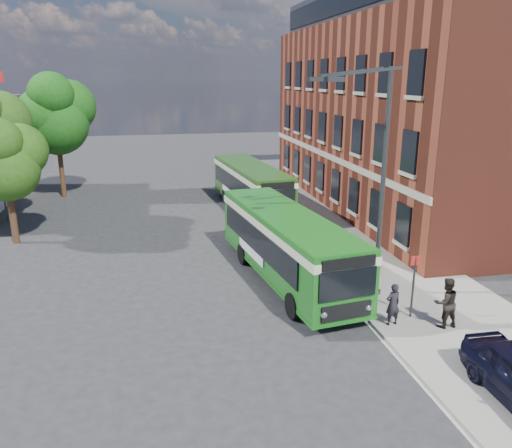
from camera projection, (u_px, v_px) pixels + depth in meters
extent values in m
plane|color=#272729|center=(241.00, 287.00, 21.27)|extent=(120.00, 120.00, 0.00)
cube|color=gray|center=(332.00, 224.00, 30.11)|extent=(6.00, 48.00, 0.15)
cube|color=beige|center=(283.00, 228.00, 29.54)|extent=(0.12, 48.00, 0.01)
cube|color=maroon|center=(414.00, 117.00, 33.54)|extent=(12.00, 26.00, 12.00)
cube|color=#B8B19B|center=(327.00, 156.00, 33.05)|extent=(0.12, 26.00, 0.35)
cube|color=#202328|center=(424.00, 3.00, 31.52)|extent=(10.80, 24.80, 2.20)
cube|color=black|center=(343.00, 0.00, 30.47)|extent=(0.08, 24.00, 1.40)
cylinder|color=#323537|center=(375.00, 293.00, 20.35)|extent=(0.44, 0.44, 0.30)
cylinder|color=#323537|center=(382.00, 189.00, 19.12)|extent=(0.18, 0.18, 9.00)
cube|color=#323537|center=(366.00, 72.00, 17.09)|extent=(2.58, 0.46, 0.37)
cube|color=#323537|center=(352.00, 72.00, 18.22)|extent=(2.58, 0.46, 0.37)
cube|color=#323537|center=(336.00, 79.00, 16.47)|extent=(0.55, 0.22, 0.16)
cube|color=#323537|center=(316.00, 79.00, 18.50)|extent=(0.55, 0.22, 0.16)
cylinder|color=#323537|center=(413.00, 289.00, 18.05)|extent=(0.08, 0.08, 2.50)
cube|color=red|center=(416.00, 261.00, 17.74)|extent=(0.35, 0.04, 0.35)
cube|color=#19651A|center=(286.00, 241.00, 21.59)|extent=(3.91, 10.83, 2.45)
cube|color=#19651A|center=(286.00, 269.00, 21.96)|extent=(3.96, 10.88, 0.14)
cube|color=black|center=(256.00, 240.00, 21.42)|extent=(1.27, 8.72, 1.10)
cube|color=black|center=(310.00, 234.00, 22.24)|extent=(1.27, 8.72, 1.10)
cube|color=beige|center=(287.00, 223.00, 21.36)|extent=(3.98, 10.90, 0.32)
cube|color=#19651A|center=(287.00, 215.00, 21.26)|extent=(3.80, 10.72, 0.12)
cube|color=black|center=(348.00, 284.00, 16.73)|extent=(2.14, 0.37, 1.05)
cube|color=black|center=(349.00, 263.00, 16.51)|extent=(1.99, 0.35, 0.38)
cube|color=black|center=(346.00, 311.00, 17.00)|extent=(1.89, 0.34, 0.55)
sphere|color=silver|center=(324.00, 315.00, 16.75)|extent=(0.26, 0.26, 0.26)
sphere|color=silver|center=(368.00, 307.00, 17.29)|extent=(0.26, 0.26, 0.26)
cube|color=black|center=(247.00, 207.00, 26.35)|extent=(1.99, 0.35, 0.90)
cube|color=white|center=(251.00, 251.00, 22.27)|extent=(0.47, 3.18, 0.45)
cylinder|color=black|center=(293.00, 306.00, 18.42)|extent=(0.41, 1.03, 1.00)
cylinder|color=black|center=(349.00, 297.00, 19.17)|extent=(0.41, 1.03, 1.00)
cylinder|color=black|center=(243.00, 254.00, 23.84)|extent=(0.41, 1.03, 1.00)
cylinder|color=black|center=(288.00, 248.00, 24.59)|extent=(0.41, 1.03, 1.00)
cube|color=#204C16|center=(251.00, 184.00, 33.18)|extent=(3.59, 10.48, 2.45)
cube|color=#204C16|center=(251.00, 202.00, 33.54)|extent=(3.63, 10.52, 0.14)
cube|color=black|center=(231.00, 182.00, 33.04)|extent=(0.99, 8.43, 1.10)
cube|color=black|center=(268.00, 180.00, 33.79)|extent=(0.99, 8.43, 1.10)
cube|color=#EFE5C4|center=(251.00, 172.00, 32.94)|extent=(3.66, 10.54, 0.32)
cube|color=#204C16|center=(251.00, 166.00, 32.84)|extent=(3.48, 10.37, 0.12)
cube|color=black|center=(278.00, 199.00, 28.42)|extent=(2.15, 0.31, 1.05)
cube|color=black|center=(278.00, 186.00, 28.19)|extent=(2.00, 0.29, 0.38)
cube|color=black|center=(278.00, 216.00, 28.69)|extent=(1.90, 0.28, 0.55)
sphere|color=silver|center=(263.00, 217.00, 28.46)|extent=(0.26, 0.26, 0.26)
sphere|color=silver|center=(291.00, 214.00, 28.96)|extent=(0.26, 0.26, 0.26)
cube|color=black|center=(231.00, 168.00, 37.83)|extent=(2.00, 0.29, 0.90)
cube|color=white|center=(228.00, 191.00, 33.89)|extent=(0.38, 3.19, 0.45)
cylinder|color=black|center=(249.00, 217.00, 30.16)|extent=(0.39, 1.02, 1.00)
cylinder|color=black|center=(285.00, 213.00, 30.84)|extent=(0.39, 1.02, 1.00)
cylinder|color=black|center=(225.00, 196.00, 35.33)|extent=(0.39, 1.02, 1.00)
cylinder|color=black|center=(257.00, 194.00, 36.01)|extent=(0.39, 1.02, 1.00)
imported|color=black|center=(393.00, 304.00, 17.56)|extent=(0.62, 0.46, 1.56)
imported|color=black|center=(446.00, 303.00, 17.39)|extent=(0.91, 0.71, 1.83)
cylinder|color=#392214|center=(13.00, 217.00, 26.57)|extent=(0.36, 0.36, 2.87)
sphere|color=#264D13|center=(6.00, 169.00, 25.83)|extent=(3.39, 3.39, 3.39)
sphere|color=#264D13|center=(20.00, 151.00, 26.20)|extent=(2.87, 2.87, 2.87)
cylinder|color=#392214|center=(62.00, 171.00, 36.76)|extent=(0.36, 0.36, 3.84)
sphere|color=#174A11|center=(56.00, 123.00, 35.77)|extent=(4.54, 4.54, 4.54)
sphere|color=#174A11|center=(69.00, 106.00, 36.27)|extent=(3.84, 3.84, 3.84)
sphere|color=#174A11|center=(42.00, 114.00, 34.84)|extent=(3.49, 3.49, 3.49)
sphere|color=#174A11|center=(51.00, 95.00, 34.38)|extent=(3.14, 3.14, 3.14)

